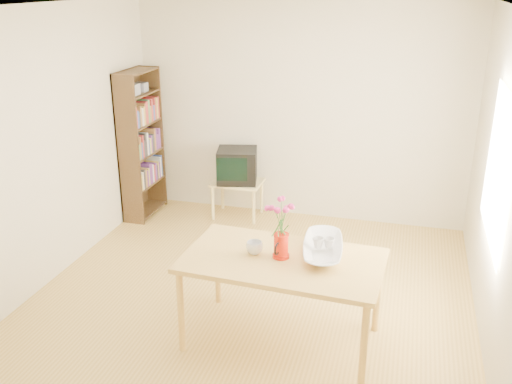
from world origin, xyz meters
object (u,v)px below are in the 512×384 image
(table, at_px, (283,267))
(television, at_px, (237,165))
(mug, at_px, (255,248))
(bowl, at_px, (324,227))
(pitcher, at_px, (281,247))

(table, xyz_separation_m, television, (-1.12, 2.40, -0.01))
(table, xyz_separation_m, mug, (-0.24, 0.02, 0.12))
(table, distance_m, bowl, 0.45)
(table, xyz_separation_m, pitcher, (-0.02, 0.02, 0.16))
(bowl, bearing_deg, mug, -161.89)
(pitcher, relative_size, bowl, 0.45)
(pitcher, distance_m, bowl, 0.37)
(table, relative_size, pitcher, 7.54)
(bowl, distance_m, television, 2.64)
(mug, relative_size, bowl, 0.28)
(table, relative_size, bowl, 3.40)
(pitcher, relative_size, television, 0.38)
(mug, xyz_separation_m, bowl, (0.52, 0.17, 0.17))
(table, distance_m, mug, 0.27)
(pitcher, relative_size, mug, 1.59)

